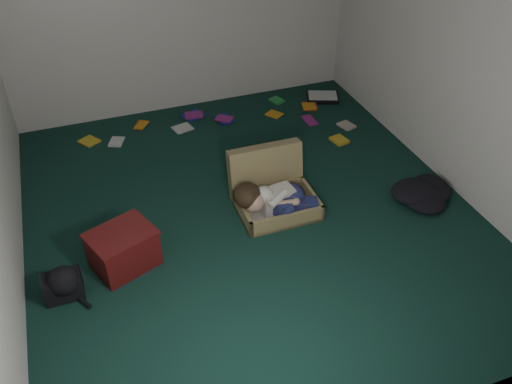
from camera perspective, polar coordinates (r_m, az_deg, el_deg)
floor at (r=5.05m, az=-0.59°, el=-2.19°), size 4.50×4.50×0.00m
wall_front at (r=2.71m, az=15.77°, el=-9.33°), size 4.50×0.00×4.50m
wall_right at (r=5.29m, az=20.79°, el=13.78°), size 0.00×4.50×4.50m
suitcase at (r=5.06m, az=1.73°, el=0.18°), size 0.72×0.70×0.52m
person at (r=4.89m, az=1.94°, el=-0.74°), size 0.77×0.38×0.33m
maroon_bin at (r=4.55m, az=-13.80°, el=-5.87°), size 0.62×0.55×0.35m
backpack at (r=4.49m, az=-19.66°, el=-9.24°), size 0.36×0.29×0.22m
clothing_pile at (r=5.44m, az=17.94°, el=0.06°), size 0.52×0.45×0.15m
paper_tray at (r=6.98m, az=7.02°, el=9.89°), size 0.47×0.42×0.06m
book_scatter at (r=6.40m, az=-2.23°, el=7.30°), size 3.03×1.35×0.02m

